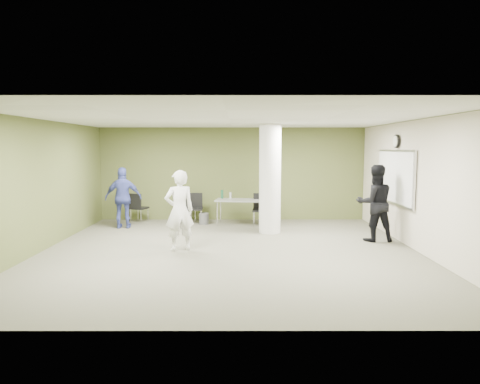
{
  "coord_description": "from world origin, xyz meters",
  "views": [
    {
      "loc": [
        0.21,
        -8.96,
        2.21
      ],
      "look_at": [
        0.23,
        1.0,
        1.16
      ],
      "focal_mm": 32.0,
      "sensor_mm": 36.0,
      "label": 1
    }
  ],
  "objects_px": {
    "folding_table": "(242,201)",
    "man_blue": "(123,198)",
    "chair_back_left": "(138,206)",
    "man_black": "(375,203)",
    "woman_white": "(179,211)"
  },
  "relations": [
    {
      "from": "folding_table",
      "to": "chair_back_left",
      "type": "bearing_deg",
      "value": -179.55
    },
    {
      "from": "folding_table",
      "to": "man_black",
      "type": "distance_m",
      "value": 3.75
    },
    {
      "from": "folding_table",
      "to": "woman_white",
      "type": "height_order",
      "value": "woman_white"
    },
    {
      "from": "man_black",
      "to": "man_blue",
      "type": "bearing_deg",
      "value": -16.74
    },
    {
      "from": "folding_table",
      "to": "man_black",
      "type": "xyz_separation_m",
      "value": [
        3.11,
        -2.09,
        0.22
      ]
    },
    {
      "from": "man_blue",
      "to": "man_black",
      "type": "bearing_deg",
      "value": 159.86
    },
    {
      "from": "chair_back_left",
      "to": "man_blue",
      "type": "height_order",
      "value": "man_blue"
    },
    {
      "from": "chair_back_left",
      "to": "man_black",
      "type": "xyz_separation_m",
      "value": [
        6.18,
        -2.47,
        0.4
      ]
    },
    {
      "from": "chair_back_left",
      "to": "man_blue",
      "type": "xyz_separation_m",
      "value": [
        -0.18,
        -0.85,
        0.33
      ]
    },
    {
      "from": "folding_table",
      "to": "man_black",
      "type": "height_order",
      "value": "man_black"
    },
    {
      "from": "folding_table",
      "to": "man_black",
      "type": "relative_size",
      "value": 0.89
    },
    {
      "from": "woman_white",
      "to": "man_blue",
      "type": "distance_m",
      "value": 3.18
    },
    {
      "from": "chair_back_left",
      "to": "woman_white",
      "type": "height_order",
      "value": "woman_white"
    },
    {
      "from": "woman_white",
      "to": "man_black",
      "type": "bearing_deg",
      "value": 169.09
    },
    {
      "from": "folding_table",
      "to": "man_blue",
      "type": "distance_m",
      "value": 3.28
    }
  ]
}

